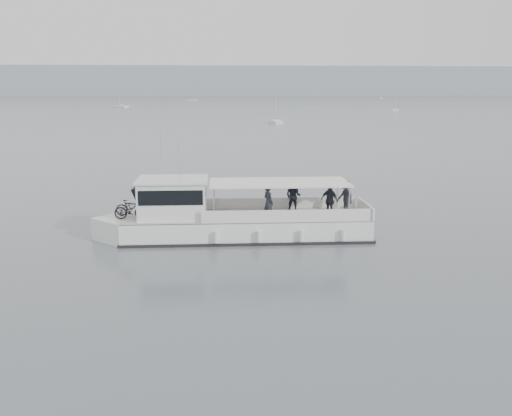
{
  "coord_description": "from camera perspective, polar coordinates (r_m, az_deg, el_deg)",
  "views": [
    {
      "loc": [
        -5.72,
        -27.48,
        7.89
      ],
      "look_at": [
        -3.12,
        2.12,
        1.6
      ],
      "focal_mm": 40.0,
      "sensor_mm": 36.0,
      "label": 1
    }
  ],
  "objects": [
    {
      "name": "tour_boat",
      "position": [
        30.43,
        -3.37,
        -1.12
      ],
      "size": [
        14.84,
        4.1,
        6.2
      ],
      "rotation": [
        0.0,
        0.0,
        -0.02
      ],
      "color": "white",
      "rests_on": "ground"
    },
    {
      "name": "ground",
      "position": [
        29.16,
        6.51,
        -3.82
      ],
      "size": [
        1400.0,
        1400.0,
        0.0
      ],
      "primitive_type": "plane",
      "color": "#545D63",
      "rests_on": "ground"
    },
    {
      "name": "moored_fleet",
      "position": [
        267.19,
        -11.82,
        10.09
      ],
      "size": [
        455.96,
        291.18,
        10.6
      ],
      "color": "white",
      "rests_on": "ground"
    },
    {
      "name": "headland",
      "position": [
        587.54,
        -4.56,
        12.51
      ],
      "size": [
        1400.0,
        90.0,
        28.0
      ],
      "primitive_type": "cube",
      "color": "#939EA8",
      "rests_on": "ground"
    }
  ]
}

